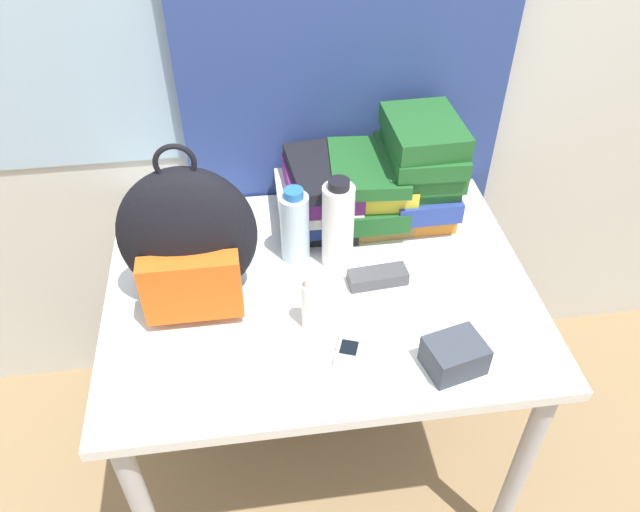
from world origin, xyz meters
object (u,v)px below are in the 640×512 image
object	(u,v)px
book_stack_right	(420,168)
sunglasses_case	(378,277)
book_stack_center	(371,188)
backpack	(188,241)
cell_phone	(349,350)
water_bottle	(295,226)
sunscreen_bottle	(310,304)
book_stack_left	(320,194)
camera_pouch	(454,355)
sports_bottle	(338,225)

from	to	relation	value
book_stack_right	sunglasses_case	size ratio (longest dim) A/B	2.00
book_stack_center	sunglasses_case	xyz separation A→B (m)	(-0.03, -0.27, -0.09)
book_stack_center	backpack	bearing A→B (deg)	-152.66
cell_phone	water_bottle	bearing A→B (deg)	103.70
backpack	sunscreen_bottle	xyz separation A→B (m)	(0.27, -0.14, -0.11)
book_stack_left	cell_phone	bearing A→B (deg)	-90.03
book_stack_right	water_bottle	distance (m)	0.39
book_stack_left	sunglasses_case	distance (m)	0.30
water_bottle	cell_phone	bearing A→B (deg)	-76.30
cell_phone	camera_pouch	bearing A→B (deg)	-17.75
sports_bottle	camera_pouch	size ratio (longest dim) A/B	1.80
book_stack_left	sunscreen_bottle	distance (m)	0.40
book_stack_left	camera_pouch	distance (m)	0.60
sports_bottle	cell_phone	bearing A→B (deg)	-94.07
sunscreen_bottle	book_stack_left	bearing A→B (deg)	78.86
book_stack_left	sports_bottle	world-z (taller)	sports_bottle
cell_phone	sports_bottle	bearing A→B (deg)	85.93
sports_bottle	sunscreen_bottle	world-z (taller)	sports_bottle
cell_phone	book_stack_center	bearing A→B (deg)	73.51
water_bottle	sports_bottle	bearing A→B (deg)	-18.21
book_stack_left	sports_bottle	bearing A→B (deg)	-82.80
book_stack_center	sports_bottle	world-z (taller)	sports_bottle
book_stack_center	camera_pouch	bearing A→B (deg)	-81.85
book_stack_left	sunglasses_case	xyz separation A→B (m)	(0.11, -0.27, -0.08)
book_stack_right	sunscreen_bottle	world-z (taller)	book_stack_right
book_stack_center	water_bottle	bearing A→B (deg)	-149.02
backpack	book_stack_center	world-z (taller)	backpack
sunglasses_case	camera_pouch	size ratio (longest dim) A/B	1.07
camera_pouch	book_stack_right	bearing A→B (deg)	84.38
backpack	book_stack_center	bearing A→B (deg)	27.34
sports_bottle	cell_phone	size ratio (longest dim) A/B	2.43
camera_pouch	sunglasses_case	bearing A→B (deg)	111.03
book_stack_center	book_stack_right	world-z (taller)	book_stack_right
backpack	sports_bottle	bearing A→B (deg)	12.27
book_stack_left	book_stack_center	world-z (taller)	book_stack_center
water_bottle	sunglasses_case	xyz separation A→B (m)	(0.20, -0.13, -0.08)
backpack	cell_phone	distance (m)	0.45
water_bottle	book_stack_left	bearing A→B (deg)	58.55
book_stack_left	sunscreen_bottle	size ratio (longest dim) A/B	1.81
backpack	book_stack_left	bearing A→B (deg)	36.43
book_stack_center	book_stack_right	size ratio (longest dim) A/B	0.90
camera_pouch	water_bottle	bearing A→B (deg)	126.30
backpack	book_stack_center	size ratio (longest dim) A/B	1.54
book_stack_center	sports_bottle	size ratio (longest dim) A/B	1.08
water_bottle	sports_bottle	xyz separation A→B (m)	(0.11, -0.03, 0.02)
cell_phone	book_stack_right	bearing A→B (deg)	60.17
book_stack_center	water_bottle	distance (m)	0.26
sports_bottle	cell_phone	distance (m)	0.33
book_stack_left	camera_pouch	xyz separation A→B (m)	(0.22, -0.55, -0.06)
book_stack_right	book_stack_left	bearing A→B (deg)	179.53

